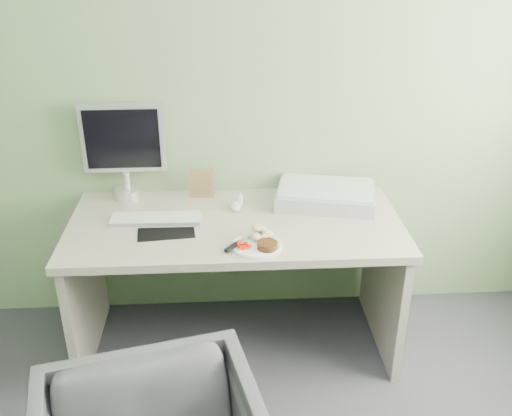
{
  "coord_description": "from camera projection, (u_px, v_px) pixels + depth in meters",
  "views": [
    {
      "loc": [
        -0.04,
        -0.8,
        2.0
      ],
      "look_at": [
        0.09,
        1.5,
        0.86
      ],
      "focal_mm": 40.0,
      "sensor_mm": 36.0,
      "label": 1
    }
  ],
  "objects": [
    {
      "name": "steak",
      "position": [
        267.0,
        245.0,
        2.48
      ],
      "size": [
        0.1,
        0.1,
        0.03
      ],
      "primitive_type": "cylinder",
      "rotation": [
        0.0,
        0.0,
        0.13
      ],
      "color": "black",
      "rests_on": "plate"
    },
    {
      "name": "carrot_heap",
      "position": [
        245.0,
        244.0,
        2.49
      ],
      "size": [
        0.06,
        0.05,
        0.03
      ],
      "primitive_type": "cube",
      "rotation": [
        0.0,
        0.0,
        -0.14
      ],
      "color": "#FF2905",
      "rests_on": "plate"
    },
    {
      "name": "mousepad",
      "position": [
        166.0,
        228.0,
        2.68
      ],
      "size": [
        0.28,
        0.26,
        0.0
      ],
      "primitive_type": "cube",
      "rotation": [
        0.0,
        0.0,
        0.1
      ],
      "color": "black",
      "rests_on": "desk"
    },
    {
      "name": "scanner",
      "position": [
        326.0,
        196.0,
        2.91
      ],
      "size": [
        0.55,
        0.43,
        0.08
      ],
      "primitive_type": "cube",
      "rotation": [
        0.0,
        0.0,
        -0.22
      ],
      "color": "#A6A9AD",
      "rests_on": "desk"
    },
    {
      "name": "wall_back",
      "position": [
        231.0,
        75.0,
        2.8
      ],
      "size": [
        3.5,
        0.0,
        3.5
      ],
      "primitive_type": "plane",
      "rotation": [
        1.57,
        0.0,
        0.0
      ],
      "color": "#66805A",
      "rests_on": "floor"
    },
    {
      "name": "keyboard",
      "position": [
        156.0,
        219.0,
        2.73
      ],
      "size": [
        0.43,
        0.13,
        0.02
      ],
      "primitive_type": "cube",
      "rotation": [
        0.0,
        0.0,
        -0.02
      ],
      "color": "white",
      "rests_on": "desk"
    },
    {
      "name": "potato_pile",
      "position": [
        262.0,
        232.0,
        2.57
      ],
      "size": [
        0.11,
        0.09,
        0.05
      ],
      "primitive_type": "ellipsoid",
      "rotation": [
        0.0,
        0.0,
        -0.29
      ],
      "color": "#A57C50",
      "rests_on": "plate"
    },
    {
      "name": "eyedrop_bottle",
      "position": [
        240.0,
        199.0,
        2.88
      ],
      "size": [
        0.03,
        0.03,
        0.08
      ],
      "color": "white",
      "rests_on": "desk"
    },
    {
      "name": "plate",
      "position": [
        257.0,
        245.0,
        2.52
      ],
      "size": [
        0.23,
        0.23,
        0.01
      ],
      "primitive_type": "cylinder",
      "color": "white",
      "rests_on": "desk"
    },
    {
      "name": "steak_knife",
      "position": [
        236.0,
        244.0,
        2.5
      ],
      "size": [
        0.14,
        0.18,
        0.02
      ],
      "rotation": [
        0.0,
        0.0,
        0.92
      ],
      "color": "silver",
      "rests_on": "plate"
    },
    {
      "name": "monitor",
      "position": [
        124.0,
        146.0,
        2.86
      ],
      "size": [
        0.42,
        0.13,
        0.5
      ],
      "rotation": [
        0.0,
        0.0,
        0.0
      ],
      "color": "silver",
      "rests_on": "desk"
    },
    {
      "name": "computer_mouse",
      "position": [
        236.0,
        207.0,
        2.85
      ],
      "size": [
        0.07,
        0.1,
        0.03
      ],
      "primitive_type": "ellipsoid",
      "rotation": [
        0.0,
        0.0,
        0.15
      ],
      "color": "white",
      "rests_on": "desk"
    },
    {
      "name": "photo_frame",
      "position": [
        202.0,
        183.0,
        2.95
      ],
      "size": [
        0.13,
        0.02,
        0.16
      ],
      "primitive_type": "cube",
      "rotation": [
        0.0,
        0.0,
        -0.07
      ],
      "color": "brown",
      "rests_on": "desk"
    },
    {
      "name": "desk",
      "position": [
        236.0,
        254.0,
        2.82
      ],
      "size": [
        1.6,
        0.75,
        0.73
      ],
      "color": "#B2AE95",
      "rests_on": "floor"
    }
  ]
}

